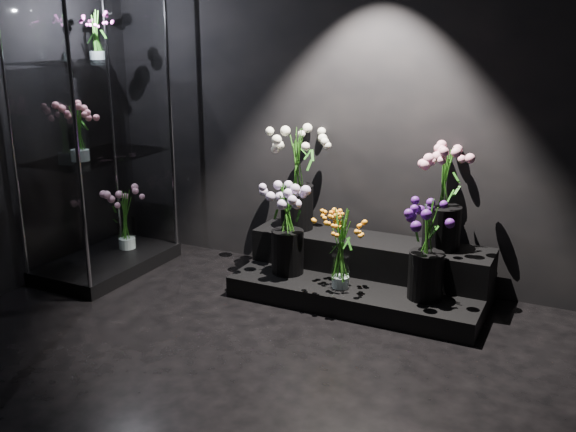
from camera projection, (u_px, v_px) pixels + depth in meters
The scene contains 12 objects.
floor at pixel (195, 392), 3.43m from camera, with size 4.00×4.00×0.00m, color black.
wall_back at pixel (339, 94), 4.76m from camera, with size 4.00×4.00×0.00m, color black.
display_riser at pixel (364, 273), 4.66m from camera, with size 1.76×0.78×0.39m.
display_case at pixel (96, 121), 4.83m from camera, with size 0.65×1.09×2.40m.
bouquet_orange_bells at pixel (341, 249), 4.36m from camera, with size 0.34×0.34×0.55m.
bouquet_lilac at pixel (288, 223), 4.60m from camera, with size 0.37×0.37×0.65m.
bouquet_purple at pixel (428, 243), 4.16m from camera, with size 0.36×0.36×0.68m.
bouquet_cream_roses at pixel (297, 170), 4.81m from camera, with size 0.44×0.44×0.77m.
bouquet_pink_roses at pixel (444, 193), 4.38m from camera, with size 0.40×0.40×0.70m.
bouquet_case_pink at pixel (78, 131), 4.65m from camera, with size 0.34×0.34×0.42m.
bouquet_case_magenta at pixel (96, 35), 4.79m from camera, with size 0.27×0.27×0.35m.
bouquet_case_base_pink at pixel (125, 217), 5.26m from camera, with size 0.41×0.41×0.51m.
Camera 1 is at (1.78, -2.50, 1.88)m, focal length 40.00 mm.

